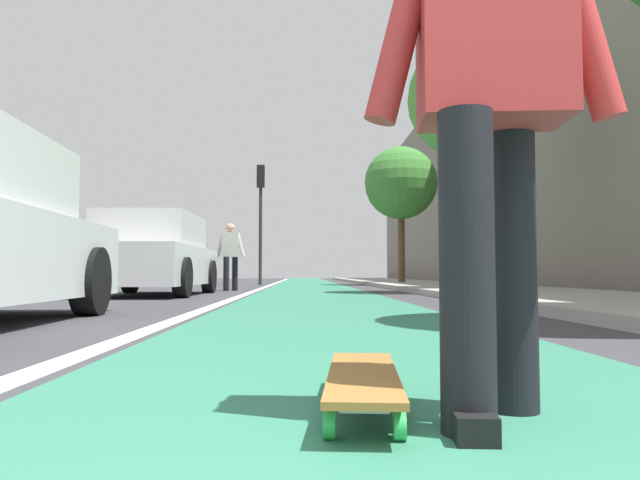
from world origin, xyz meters
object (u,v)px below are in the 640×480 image
Objects in this scene: skater_person at (491,81)px; pedestrian_distant at (231,252)px; parked_car_mid at (153,256)px; traffic_light at (261,202)px; street_tree_far at (401,183)px; street_tree_mid at (469,100)px; skateboard at (363,379)px.

pedestrian_distant is at bearing 9.96° from skater_person.
skater_person reaches higher than parked_car_mid.
traffic_light is 7.63m from pedestrian_distant.
street_tree_far is (18.99, -2.93, 2.60)m from skater_person.
street_tree_mid reaches higher than street_tree_far.
skateboard is at bearing -171.47° from pedestrian_distant.
street_tree_far is (18.84, -3.27, 3.45)m from skateboard.
street_tree_mid is at bearing -152.42° from traffic_light.
traffic_light is at bearing -7.10° from parked_car_mid.
skater_person is 10.18m from parked_car_mid.
skateboard is 12.60m from pedestrian_distant.
traffic_light is 0.82× the size of street_tree_mid.
traffic_light reaches higher than parked_car_mid.
pedestrian_distant is (-6.41, 5.14, -2.63)m from street_tree_far.
skateboard is 0.92m from skater_person.
skater_person is 0.38× the size of traffic_light.
skateboard is at bearing 170.15° from street_tree_far.
pedestrian_distant is (12.58, 2.21, -0.03)m from skater_person.
skateboard is 0.52× the size of skater_person.
street_tree_far is at bearing -100.69° from traffic_light.
skater_person is at bearing 164.38° from street_tree_mid.
parked_car_mid is at bearing 97.65° from street_tree_mid.
traffic_light is at bearing 5.77° from skater_person.
skateboard is at bearing 162.40° from street_tree_mid.
street_tree_far reaches higher than skater_person.
skateboard is 19.43m from street_tree_far.
street_tree_mid is (10.32, -3.27, 3.90)m from skateboard.
skater_person is at bearing -170.04° from pedestrian_distant.
parked_car_mid is 10.62m from traffic_light.
parked_car_mid is 11.59m from street_tree_far.
skateboard is 9.95m from parked_car_mid.
pedestrian_distant is at bearing 178.47° from traffic_light.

